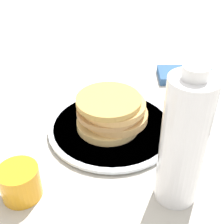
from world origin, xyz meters
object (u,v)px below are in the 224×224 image
object	(u,v)px
water_bottle_near	(183,143)
pancake_stack	(111,112)
juice_glass	(20,182)
plate	(112,127)

from	to	relation	value
water_bottle_near	pancake_stack	bearing A→B (deg)	155.32
pancake_stack	juice_glass	size ratio (longest dim) A/B	2.18
plate	pancake_stack	bearing A→B (deg)	-128.02
pancake_stack	water_bottle_near	world-z (taller)	water_bottle_near
plate	juice_glass	bearing A→B (deg)	-97.26
plate	water_bottle_near	distance (m)	0.23
plate	pancake_stack	xyz separation A→B (m)	(-0.00, -0.00, 0.04)
pancake_stack	juice_glass	bearing A→B (deg)	-97.08
pancake_stack	water_bottle_near	xyz separation A→B (m)	(0.19, -0.09, 0.07)
juice_glass	water_bottle_near	size ratio (longest dim) A/B	0.28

